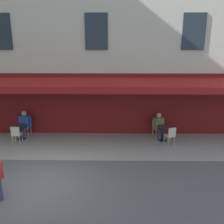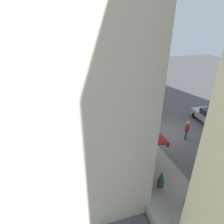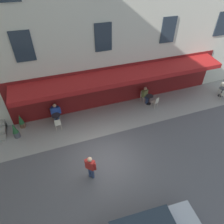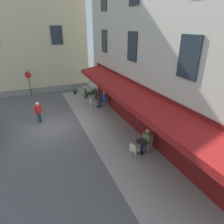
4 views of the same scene
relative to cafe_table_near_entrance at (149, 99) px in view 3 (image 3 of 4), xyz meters
name	(u,v)px [view 3 (image 3 of 4)]	position (x,y,z in m)	size (l,w,h in m)	color
ground_plane	(105,160)	(4.96, 3.97, -0.49)	(70.00, 70.00, 0.00)	#565456
sidewalk_cafe_terrace	(132,113)	(1.71, 0.57, -0.49)	(20.50, 3.20, 0.01)	gray
cafe_table_near_entrance	(149,99)	(0.00, 0.00, 0.00)	(0.60, 0.60, 0.75)	black
cafe_chair_cream_corner_left	(156,102)	(-0.24, 0.59, 0.06)	(0.52, 0.52, 0.91)	beige
cafe_chair_cream_corner_right	(143,95)	(0.22, -0.59, 0.06)	(0.52, 0.52, 0.91)	beige
cafe_table_mid_terrace	(57,118)	(7.08, -0.09, 0.00)	(0.60, 0.60, 0.75)	black
cafe_chair_cream_back_row	(58,123)	(7.07, 0.55, 0.06)	(0.41, 0.41, 0.91)	beige
cafe_chair_cream_kerbside	(56,112)	(7.01, -0.71, 0.06)	(0.44, 0.44, 0.91)	beige
cafe_table_streetside	(222,91)	(-6.20, 1.07, 0.00)	(0.60, 0.60, 0.75)	black
cafe_chair_cream_near_door	(224,95)	(-5.86, 1.61, 0.06)	(0.55, 0.55, 0.91)	beige
cafe_chair_cream_facing_street	(223,87)	(-6.65, 0.63, 0.06)	(0.57, 0.57, 0.91)	beige
seated_patron_in_blue	(56,112)	(7.04, -0.50, 0.22)	(0.70, 0.60, 1.35)	navy
seated_companion_in_olive	(145,94)	(0.15, -0.39, 0.20)	(0.62, 0.62, 1.29)	navy
walking_pedestrian_in_red	(90,166)	(5.96, 4.77, 0.42)	(0.50, 0.50, 1.56)	navy
potted_plant_by_steps	(15,131)	(9.68, 0.33, 0.04)	(0.37, 0.37, 1.10)	#4C4C51
potted_plant_entrance_right	(21,121)	(9.34, -0.54, 0.03)	(0.37, 0.37, 1.06)	brown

